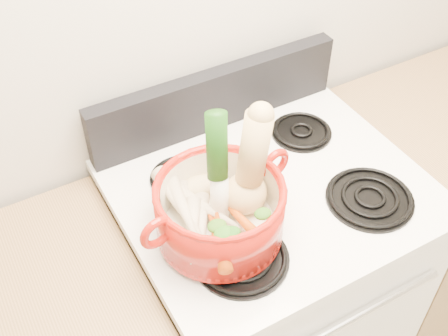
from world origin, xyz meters
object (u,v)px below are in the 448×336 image
stove_body (263,293)px  squash (249,165)px  dutch_oven (220,211)px  leek (219,169)px

stove_body → squash: 0.69m
stove_body → squash: size_ratio=3.38×
stove_body → squash: bearing=-152.3°
dutch_oven → leek: 0.11m
stove_body → dutch_oven: bearing=-159.2°
squash → leek: 0.07m
stove_body → squash: squash is taller
squash → dutch_oven: bearing=178.0°
stove_body → dutch_oven: (-0.20, -0.08, 0.58)m
leek → dutch_oven: bearing=-97.8°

